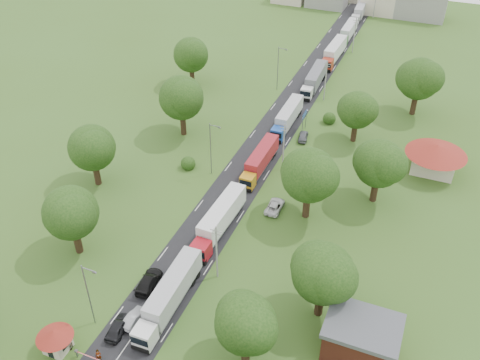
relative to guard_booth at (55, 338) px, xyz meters
The scene contains 39 objects.
ground 26.11m from the guard_booth, 73.94° to the left, with size 260.00×260.00×0.00m, color #38571D.
road 45.62m from the guard_booth, 80.91° to the left, with size 8.00×200.00×0.04m, color black.
guard_booth is the anchor object (origin of this frame).
info_sign 61.27m from the guard_booth, 78.32° to the left, with size 0.12×3.10×4.10m.
pole_1 22.17m from the guard_booth, 54.80° to the left, with size 1.60×0.24×9.00m.
pole_2 47.79m from the guard_booth, 74.57° to the left, with size 1.60×0.24×9.00m.
pole_3 75.13m from the guard_booth, 80.26° to the left, with size 1.60×0.24×9.00m.
pole_4 102.82m from the guard_booth, 82.90° to the left, with size 1.60×0.24×9.00m.
pole_5 130.64m from the guard_booth, 84.42° to the left, with size 1.60×0.24×9.00m.
lamp_0 6.32m from the guard_booth, 69.68° to the left, with size 2.03×0.22×10.00m.
lamp_1 40.19m from the guard_booth, 87.35° to the left, with size 2.03×0.22×10.00m.
lamp_2 75.10m from the guard_booth, 88.59° to the left, with size 2.03×0.22×10.00m.
tree_2 22.80m from the guard_booth, 18.63° to the left, with size 8.00×8.00×10.10m.
tree_3 32.54m from the guard_booth, 32.26° to the left, with size 8.80×8.80×11.07m.
tree_4 40.95m from the guard_booth, 60.15° to the left, with size 9.60×9.60×12.05m.
tree_5 52.35m from the guard_booth, 55.93° to the left, with size 8.80×8.80×11.07m.
tree_6 64.26m from the guard_booth, 69.75° to the left, with size 8.00×8.00×10.10m.
tree_7 81.58m from the guard_booth, 67.47° to the left, with size 9.60×9.60×12.05m.
tree_10 17.79m from the guard_booth, 117.27° to the left, with size 8.80×8.80×11.07m.
tree_11 33.98m from the guard_booth, 116.16° to the left, with size 8.80×8.80×11.07m.
tree_12 51.26m from the guard_booth, 99.96° to the left, with size 9.60×9.60×12.05m.
tree_13 72.32m from the guard_booth, 103.48° to the left, with size 8.80×8.80×11.07m.
house_brick 35.66m from the guard_booth, 21.39° to the left, with size 8.60×6.60×5.20m.
house_cream 66.42m from the guard_booth, 55.93° to the left, with size 10.08×10.08×5.80m.
truck_0 14.34m from the guard_booth, 49.68° to the left, with size 2.78×14.86×4.12m.
truck_1 28.27m from the guard_booth, 71.12° to the left, with size 2.98×14.99×4.15m.
truck_2 45.10m from the guard_booth, 78.29° to the left, with size 2.40×13.63×3.78m.
truck_3 61.23m from the guard_booth, 81.69° to the left, with size 2.46×13.96×3.87m.
truck_4 79.53m from the guard_booth, 83.41° to the left, with size 2.93×14.37×3.97m.
truck_5 95.81m from the guard_booth, 84.33° to the left, with size 2.91×15.09×4.18m.
truck_6 111.25m from the guard_booth, 85.15° to the left, with size 2.36×13.59×3.77m.
truck_7 128.78m from the guard_booth, 86.06° to the left, with size 2.92×13.53×3.74m.
car_lane_front 7.35m from the guard_booth, 43.87° to the left, with size 1.84×4.59×1.56m, color black.
car_lane_mid 9.47m from the guard_booth, 48.48° to the left, with size 1.41×4.03×1.33m, color #A4A6AC.
car_lane_rear 13.94m from the guard_booth, 69.53° to the left, with size 2.23×5.48×1.59m, color black.
car_verge_near 37.88m from the guard_booth, 66.33° to the left, with size 2.25×4.89×1.36m, color silver.
car_verge_far 58.33m from the guard_booth, 76.87° to the left, with size 1.69×4.19×1.43m, color #55595D.
pedestrian_near 5.59m from the guard_booth, ahead, with size 0.70×0.46×1.91m, color gray.
pedestrian_booth 1.84m from the guard_booth, 24.49° to the left, with size 0.92×0.71×1.89m, color gray.
Camera 1 is at (27.80, -53.52, 53.87)m, focal length 40.00 mm.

